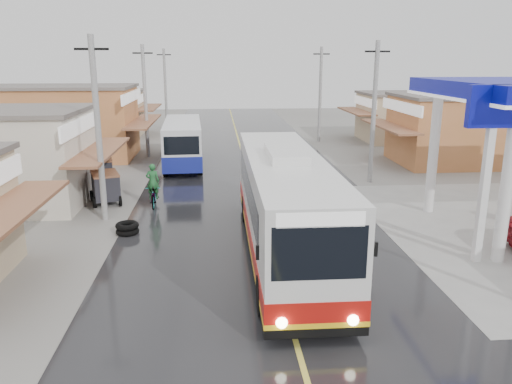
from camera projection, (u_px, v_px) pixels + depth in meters
ground at (287, 311)px, 14.34m from camera, size 120.00×120.00×0.00m
road at (251, 184)px, 28.78m from camera, size 12.00×90.00×0.02m
centre_line at (251, 184)px, 28.78m from camera, size 0.15×90.00×0.01m
shopfronts_left at (37, 176)px, 30.69m from camera, size 11.00×44.00×5.20m
utility_poles_left at (131, 182)px, 29.22m from camera, size 1.60×50.00×8.00m
utility_poles_right at (370, 182)px, 29.32m from camera, size 1.60×36.00×8.00m
coach_bus at (284, 205)px, 18.01m from camera, size 2.98×12.68×3.95m
second_bus at (183, 142)px, 33.56m from camera, size 2.83×9.01×2.96m
cyclist at (154, 192)px, 24.37m from camera, size 0.81×2.04×2.16m
tricycle_near at (105, 186)px, 24.82m from camera, size 1.90×2.19×1.56m
tricycle_far at (101, 170)px, 28.35m from camera, size 1.77×2.12×1.56m
tyre_stack at (127, 228)px, 20.57m from camera, size 0.96×0.96×0.49m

